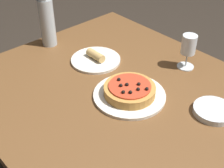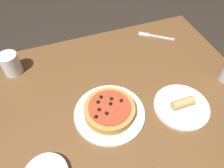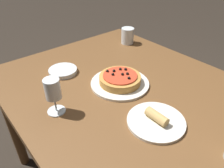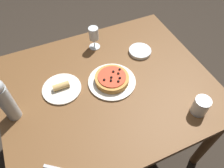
% 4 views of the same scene
% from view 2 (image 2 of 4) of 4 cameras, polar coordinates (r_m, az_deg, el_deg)
% --- Properties ---
extents(dining_table, '(1.22, 1.01, 0.75)m').
position_cam_2_polar(dining_table, '(0.96, 0.98, -9.82)').
color(dining_table, brown).
rests_on(dining_table, ground_plane).
extents(dinner_plate, '(0.28, 0.28, 0.01)m').
position_cam_2_polar(dinner_plate, '(0.87, -0.65, -7.67)').
color(dinner_plate, silver).
rests_on(dinner_plate, dining_table).
extents(pizza, '(0.20, 0.20, 0.05)m').
position_cam_2_polar(pizza, '(0.85, -0.68, -6.72)').
color(pizza, '#BC843D').
rests_on(pizza, dinner_plate).
extents(water_cup, '(0.08, 0.08, 0.10)m').
position_cam_2_polar(water_cup, '(1.08, -24.95, 4.79)').
color(water_cup, silver).
rests_on(water_cup, dining_table).
extents(fork, '(0.17, 0.13, 0.00)m').
position_cam_2_polar(fork, '(1.24, 10.84, 12.23)').
color(fork, '#B7B7BC').
rests_on(fork, dining_table).
extents(side_plate, '(0.22, 0.22, 0.05)m').
position_cam_2_polar(side_plate, '(0.93, 17.73, -5.47)').
color(side_plate, silver).
rests_on(side_plate, dining_table).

